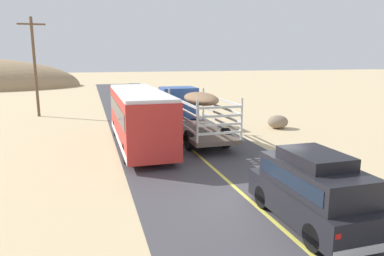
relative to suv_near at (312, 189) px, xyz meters
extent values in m
plane|color=#CCB284|center=(-0.98, 1.82, -1.15)|extent=(240.00, 240.00, 0.00)
cube|color=#423F44|center=(-0.98, 1.82, -1.14)|extent=(8.00, 120.00, 0.02)
cube|color=#D8CC4C|center=(-0.98, 1.82, -1.13)|extent=(0.16, 117.60, 0.00)
cube|color=black|center=(0.00, 0.08, -0.45)|extent=(1.90, 4.60, 0.90)
cube|color=black|center=(0.00, -0.07, 0.40)|extent=(1.75, 3.59, 0.80)
cube|color=#192333|center=(0.00, -0.07, 0.42)|extent=(1.79, 3.22, 0.44)
cube|color=silver|center=(0.00, -2.14, -0.78)|extent=(1.86, 0.20, 0.24)
cube|color=red|center=(-0.83, -2.20, -0.27)|extent=(0.16, 0.06, 0.14)
cube|color=black|center=(0.00, -0.02, 0.98)|extent=(1.42, 2.07, 0.36)
cylinder|color=black|center=(-0.82, 1.51, -0.75)|extent=(0.26, 0.76, 0.76)
cylinder|color=black|center=(0.82, 1.51, -0.75)|extent=(0.26, 0.76, 0.76)
cylinder|color=black|center=(-0.82, -1.34, -0.75)|extent=(0.26, 0.76, 0.76)
cylinder|color=black|center=(0.82, -1.34, -0.75)|extent=(0.26, 0.76, 0.76)
cube|color=#3359A5|center=(-0.05, 16.26, 0.67)|extent=(2.50, 2.20, 2.20)
cube|color=#192333|center=(-0.05, 16.26, 1.12)|extent=(2.53, 1.54, 0.70)
cube|color=brown|center=(-0.05, 10.86, -0.43)|extent=(2.50, 6.40, 0.24)
cylinder|color=silver|center=(-1.24, 14.00, 0.79)|extent=(0.12, 0.12, 2.20)
cylinder|color=silver|center=(1.14, 14.00, 0.79)|extent=(0.12, 0.12, 2.20)
cylinder|color=silver|center=(-1.24, 7.72, 0.79)|extent=(0.12, 0.12, 2.20)
cylinder|color=silver|center=(1.14, 7.72, 0.79)|extent=(0.12, 0.12, 2.20)
cube|color=silver|center=(-1.26, 10.86, 0.13)|extent=(0.08, 6.30, 0.12)
cube|color=silver|center=(1.16, 10.86, 0.13)|extent=(0.08, 6.30, 0.12)
cube|color=silver|center=(-0.05, 7.70, 0.13)|extent=(2.40, 0.08, 0.12)
cube|color=silver|center=(-1.26, 10.86, 0.57)|extent=(0.08, 6.30, 0.12)
cube|color=silver|center=(1.16, 10.86, 0.57)|extent=(0.08, 6.30, 0.12)
cube|color=silver|center=(-0.05, 7.70, 0.57)|extent=(2.40, 0.08, 0.12)
cube|color=silver|center=(-1.26, 10.86, 1.01)|extent=(0.08, 6.30, 0.12)
cube|color=silver|center=(1.16, 10.86, 1.01)|extent=(0.08, 6.30, 0.12)
cube|color=silver|center=(-0.05, 7.70, 1.01)|extent=(2.40, 0.08, 0.12)
cube|color=silver|center=(-1.26, 10.86, 1.45)|extent=(0.08, 6.30, 0.12)
cube|color=silver|center=(1.16, 10.86, 1.45)|extent=(0.08, 6.30, 0.12)
cube|color=silver|center=(-0.05, 7.70, 1.45)|extent=(2.40, 0.08, 0.12)
ellipsoid|color=#8C6B4C|center=(-0.05, 10.86, 1.54)|extent=(1.75, 3.84, 0.70)
cylinder|color=black|center=(-1.14, 16.26, -0.58)|extent=(0.32, 1.10, 1.10)
cylinder|color=black|center=(1.04, 16.26, -0.58)|extent=(0.32, 1.10, 1.10)
cylinder|color=black|center=(-1.14, 9.58, -0.58)|extent=(0.32, 1.10, 1.10)
cylinder|color=black|center=(1.04, 9.58, -0.58)|extent=(0.32, 1.10, 1.10)
cube|color=red|center=(-3.62, 11.21, 0.57)|extent=(2.50, 10.00, 2.70)
cube|color=white|center=(-3.62, 11.21, 2.00)|extent=(2.45, 9.80, 0.16)
cube|color=#192333|center=(-3.62, 11.21, 1.04)|extent=(2.54, 9.20, 0.80)
cube|color=silver|center=(-3.62, 11.21, -0.58)|extent=(2.53, 9.80, 0.36)
cylinder|color=black|center=(-4.72, 14.46, -0.63)|extent=(0.30, 1.00, 1.00)
cylinder|color=black|center=(-2.52, 14.46, -0.63)|extent=(0.30, 1.00, 1.00)
cylinder|color=black|center=(-4.72, 7.96, -0.63)|extent=(0.30, 1.00, 1.00)
cylinder|color=black|center=(-2.52, 7.96, -0.63)|extent=(0.30, 1.00, 1.00)
cube|color=#8C7259|center=(-0.07, 40.66, -0.62)|extent=(1.80, 4.40, 0.70)
cube|color=#192333|center=(-0.07, 40.76, 0.03)|extent=(1.53, 2.20, 0.60)
cylinder|color=black|center=(-0.86, 41.98, -0.80)|extent=(0.22, 0.66, 0.66)
cylinder|color=black|center=(0.72, 41.98, -0.80)|extent=(0.22, 0.66, 0.66)
cylinder|color=black|center=(-0.86, 39.34, -0.80)|extent=(0.22, 0.66, 0.66)
cylinder|color=black|center=(0.72, 39.34, -0.80)|extent=(0.22, 0.66, 0.66)
cylinder|color=brown|center=(-10.61, 24.32, 3.04)|extent=(0.24, 0.24, 8.39)
cube|color=brown|center=(-10.61, 24.32, 6.64)|extent=(2.20, 0.14, 0.14)
ellipsoid|color=#84705B|center=(6.71, 13.66, -0.67)|extent=(1.50, 1.34, 0.95)
camera|label=1|loc=(-6.28, -8.55, 3.87)|focal=32.83mm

